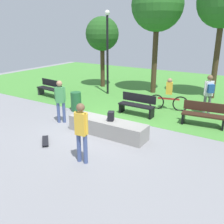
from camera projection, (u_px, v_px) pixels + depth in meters
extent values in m
plane|color=gray|center=(103.00, 126.00, 9.81)|extent=(28.00, 28.00, 0.00)
cube|color=#478C38|center=(171.00, 89.00, 15.80)|extent=(26.60, 12.99, 0.01)
cube|color=gray|center=(107.00, 127.00, 8.97)|extent=(2.95, 0.74, 0.56)
cube|color=black|center=(111.00, 116.00, 8.79)|extent=(0.29, 0.34, 0.32)
cylinder|color=#3F5184|center=(79.00, 148.00, 7.13)|extent=(0.12, 0.12, 0.85)
cylinder|color=#3F5184|center=(85.00, 149.00, 7.03)|extent=(0.12, 0.12, 0.85)
cube|color=gold|center=(81.00, 124.00, 6.84)|extent=(0.33, 0.22, 0.64)
cylinder|color=gold|center=(76.00, 122.00, 6.91)|extent=(0.09, 0.09, 0.59)
cylinder|color=gold|center=(86.00, 124.00, 6.75)|extent=(0.09, 0.09, 0.59)
sphere|color=brown|center=(80.00, 107.00, 6.69)|extent=(0.23, 0.23, 0.23)
cylinder|color=#3F5184|center=(59.00, 113.00, 10.08)|extent=(0.12, 0.12, 0.83)
cylinder|color=#3F5184|center=(64.00, 113.00, 10.08)|extent=(0.12, 0.12, 0.83)
cube|color=#3F8C4C|center=(60.00, 95.00, 9.85)|extent=(0.38, 0.34, 0.63)
cylinder|color=#3F8C4C|center=(56.00, 94.00, 9.84)|extent=(0.09, 0.09, 0.58)
cylinder|color=#3F8C4C|center=(64.00, 94.00, 9.84)|extent=(0.09, 0.09, 0.58)
sphere|color=#9E7556|center=(59.00, 83.00, 9.70)|extent=(0.23, 0.23, 0.23)
cube|color=black|center=(45.00, 141.00, 8.41)|extent=(0.72, 0.69, 0.02)
cylinder|color=silver|center=(48.00, 145.00, 8.18)|extent=(0.06, 0.06, 0.06)
cylinder|color=silver|center=(43.00, 146.00, 8.14)|extent=(0.06, 0.06, 0.06)
cylinder|color=silver|center=(48.00, 138.00, 8.70)|extent=(0.06, 0.06, 0.06)
cylinder|color=silver|center=(43.00, 139.00, 8.66)|extent=(0.06, 0.06, 0.06)
cube|color=#331E14|center=(203.00, 115.00, 9.69)|extent=(1.64, 0.62, 0.06)
cube|color=#331E14|center=(205.00, 107.00, 9.78)|extent=(1.60, 0.24, 0.36)
cube|color=black|center=(223.00, 124.00, 9.45)|extent=(0.12, 0.40, 0.45)
cube|color=black|center=(183.00, 118.00, 10.07)|extent=(0.12, 0.40, 0.45)
cube|color=black|center=(136.00, 105.00, 10.91)|extent=(1.61, 0.46, 0.06)
cube|color=black|center=(139.00, 98.00, 10.99)|extent=(1.60, 0.08, 0.36)
cube|color=black|center=(152.00, 113.00, 10.60)|extent=(0.09, 0.40, 0.45)
cube|color=black|center=(122.00, 107.00, 11.36)|extent=(0.09, 0.40, 0.45)
cube|color=black|center=(49.00, 89.00, 13.86)|extent=(1.64, 0.61, 0.06)
cube|color=black|center=(52.00, 83.00, 13.93)|extent=(1.60, 0.23, 0.36)
cube|color=#2D2D33|center=(58.00, 95.00, 13.49)|extent=(0.12, 0.40, 0.45)
cube|color=#2D2D33|center=(41.00, 91.00, 14.36)|extent=(0.12, 0.40, 0.45)
cylinder|color=#42301E|center=(216.00, 60.00, 13.11)|extent=(0.29, 0.29, 4.10)
sphere|color=#286623|center=(224.00, 1.00, 12.21)|extent=(2.55, 2.55, 2.55)
cylinder|color=#42301E|center=(103.00, 66.00, 15.98)|extent=(0.27, 0.27, 2.67)
sphere|color=#23561E|center=(102.00, 34.00, 15.36)|extent=(2.04, 2.04, 2.04)
cylinder|color=#42301E|center=(155.00, 58.00, 14.28)|extent=(0.30, 0.30, 3.96)
sphere|color=#286623|center=(158.00, 5.00, 13.38)|extent=(2.79, 2.79, 2.79)
cylinder|color=black|center=(107.00, 56.00, 13.93)|extent=(0.12, 0.12, 4.26)
sphere|color=silver|center=(107.00, 13.00, 13.21)|extent=(0.28, 0.28, 0.28)
cylinder|color=#1E592D|center=(76.00, 102.00, 11.50)|extent=(0.47, 0.47, 0.88)
cylinder|color=slate|center=(204.00, 105.00, 10.99)|extent=(0.12, 0.12, 0.85)
cylinder|color=slate|center=(209.00, 105.00, 11.02)|extent=(0.12, 0.12, 0.85)
cube|color=white|center=(209.00, 88.00, 10.76)|extent=(0.37, 0.36, 0.64)
cylinder|color=white|center=(205.00, 88.00, 10.73)|extent=(0.09, 0.09, 0.59)
cylinder|color=white|center=(213.00, 88.00, 10.78)|extent=(0.09, 0.09, 0.59)
sphere|color=brown|center=(210.00, 78.00, 10.61)|extent=(0.23, 0.23, 0.23)
cube|color=#1E4C8C|center=(211.00, 89.00, 10.60)|extent=(0.30, 0.29, 0.36)
torus|color=black|center=(180.00, 104.00, 11.51)|extent=(0.71, 0.24, 0.72)
torus|color=black|center=(156.00, 102.00, 11.83)|extent=(0.71, 0.24, 0.72)
cube|color=#B22626|center=(169.00, 99.00, 11.61)|extent=(0.97, 0.29, 0.08)
cube|color=gold|center=(169.00, 88.00, 11.45)|extent=(0.32, 0.24, 0.56)
sphere|color=#9E7556|center=(170.00, 81.00, 11.33)|extent=(0.22, 0.22, 0.22)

